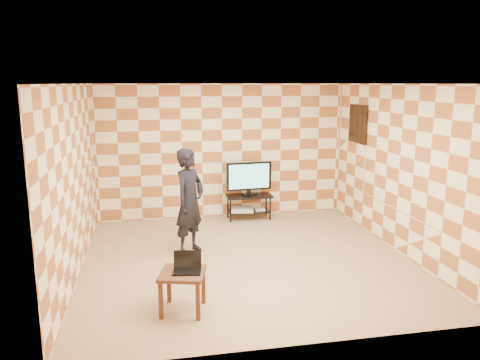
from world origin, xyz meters
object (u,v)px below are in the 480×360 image
object	(u,v)px
tv	(249,177)
side_table	(183,279)
tv_stand	(249,201)
person	(190,201)

from	to	relation	value
tv	side_table	distance (m)	4.03
tv_stand	person	bearing A→B (deg)	-128.51
tv_stand	person	size ratio (longest dim) A/B	0.54
tv	tv_stand	bearing A→B (deg)	85.48
side_table	tv	bearing A→B (deg)	66.50
person	tv	bearing A→B (deg)	1.67
tv	side_table	size ratio (longest dim) A/B	1.45
tv	side_table	world-z (taller)	tv
side_table	person	bearing A→B (deg)	82.41
tv_stand	side_table	distance (m)	4.00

